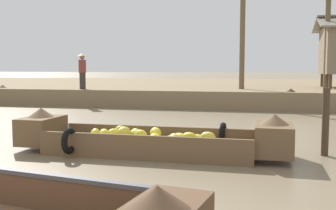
# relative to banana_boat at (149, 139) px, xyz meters

# --- Properties ---
(ground_plane) EXTENTS (300.00, 300.00, 0.00)m
(ground_plane) POSITION_rel_banana_boat_xyz_m (-1.37, 5.59, -0.31)
(ground_plane) COLOR #7A6B51
(riverbank_strip) EXTENTS (160.00, 20.00, 0.77)m
(riverbank_strip) POSITION_rel_banana_boat_xyz_m (-1.37, 18.77, 0.08)
(riverbank_strip) COLOR #7F6B4C
(riverbank_strip) RESTS_ON ground
(banana_boat) EXTENTS (5.59, 1.93, 0.89)m
(banana_boat) POSITION_rel_banana_boat_xyz_m (0.00, 0.00, 0.00)
(banana_boat) COLOR brown
(banana_boat) RESTS_ON ground
(vendor_person) EXTENTS (0.44, 0.44, 1.66)m
(vendor_person) POSITION_rel_banana_boat_xyz_m (-5.84, 9.51, 1.39)
(vendor_person) COLOR #332D28
(vendor_person) RESTS_ON riverbank_strip
(mooring_post) EXTENTS (0.14, 0.14, 1.36)m
(mooring_post) POSITION_rel_banana_boat_xyz_m (3.46, 0.64, 0.37)
(mooring_post) COLOR #423323
(mooring_post) RESTS_ON ground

